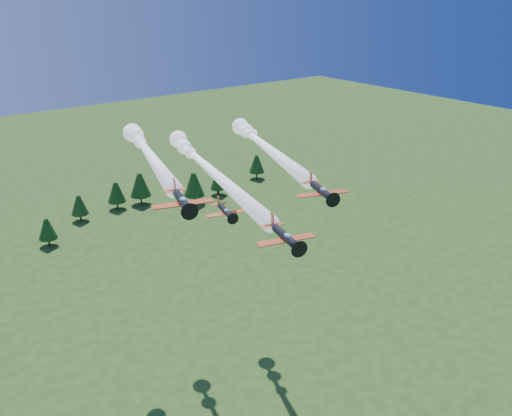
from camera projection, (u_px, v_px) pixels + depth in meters
plane_lead at (208, 168)px, 103.24m from camera, size 19.76×57.64×3.70m
plane_left at (147, 152)px, 100.58m from camera, size 18.27×45.39×3.70m
plane_right at (263, 145)px, 112.85m from camera, size 21.27×48.68×3.70m
plane_slot at (225, 211)px, 93.43m from camera, size 6.93×7.66×2.43m
treeline at (58, 214)px, 181.71m from camera, size 180.64×22.15×11.81m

